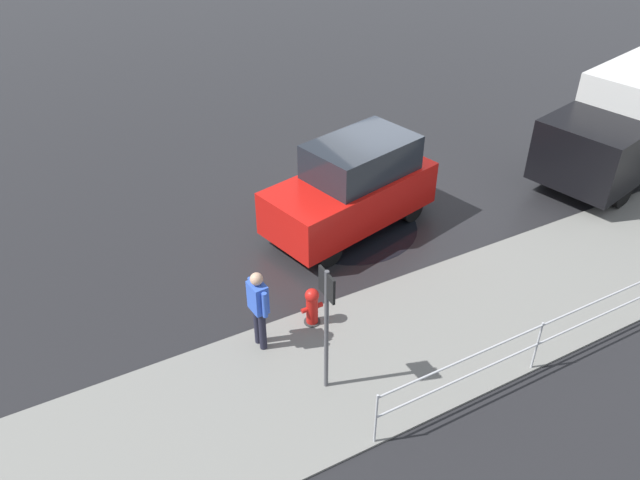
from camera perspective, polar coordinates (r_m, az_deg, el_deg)
ground_plane at (r=15.13m, az=5.67°, el=3.29°), size 60.00×60.00×0.00m
kerb_strip at (r=12.54m, az=16.26°, el=-5.56°), size 24.00×3.20×0.04m
moving_hatchback at (r=13.72m, az=3.03°, el=4.87°), size 4.19×2.56×2.06m
delivery_truck at (r=17.80m, az=26.52°, el=9.70°), size 5.72×3.30×2.60m
fire_hydrant at (r=11.37m, az=-0.73°, el=-6.15°), size 0.42×0.31×0.80m
pedestrian at (r=10.62m, az=-5.66°, el=-5.92°), size 0.27×0.57×1.62m
metal_railing at (r=11.94m, az=24.73°, el=-5.57°), size 9.50×0.04×1.05m
sign_post at (r=9.44m, az=0.61°, el=-6.83°), size 0.07×0.44×2.40m
puddle_patch at (r=14.26m, az=2.82°, el=1.32°), size 3.03×3.03×0.01m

